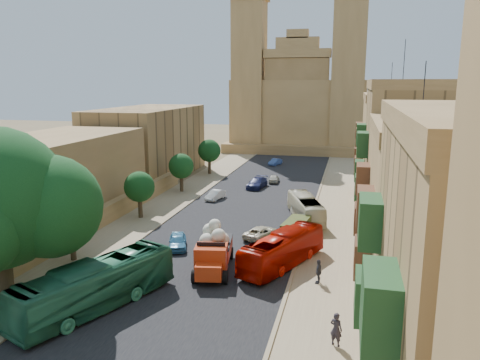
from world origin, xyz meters
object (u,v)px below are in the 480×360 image
at_px(olive_pickup, 296,230).
at_px(car_blue_a, 178,241).
at_px(street_tree_a, 70,214).
at_px(bus_green_north, 96,285).
at_px(bus_cream_east, 306,208).
at_px(pedestrian_a, 336,329).
at_px(street_tree_d, 209,151).
at_px(street_tree_b, 139,187).
at_px(church, 300,103).
at_px(car_cream, 261,233).
at_px(car_white_a, 215,195).
at_px(street_tree_c, 181,166).
at_px(car_white_b, 274,179).
at_px(car_dkblue, 257,183).
at_px(car_blue_b, 275,162).
at_px(pedestrian_c, 319,272).
at_px(red_truck, 213,250).
at_px(bus_red_east, 283,250).

bearing_deg(olive_pickup, car_blue_a, -153.06).
height_order(street_tree_a, bus_green_north, street_tree_a).
xyz_separation_m(bus_cream_east, pedestrian_a, (3.84, -22.73, -0.28)).
distance_m(street_tree_d, car_blue_a, 32.54).
bearing_deg(street_tree_b, olive_pickup, -10.21).
distance_m(church, car_cream, 58.99).
bearing_deg(bus_green_north, church, 109.42).
distance_m(car_blue_a, car_white_a, 16.71).
xyz_separation_m(church, street_tree_c, (-10.00, -42.61, -6.28)).
bearing_deg(bus_cream_east, car_white_b, -89.29).
bearing_deg(car_dkblue, car_cream, -69.99).
distance_m(car_blue_a, pedestrian_a, 17.94).
bearing_deg(street_tree_b, street_tree_a, -90.00).
height_order(street_tree_d, car_white_a, street_tree_d).
bearing_deg(olive_pickup, bus_cream_east, 87.75).
xyz_separation_m(street_tree_b, bus_green_north, (6.00, -18.81, -1.69)).
bearing_deg(car_blue_b, car_white_a, -80.02).
relative_size(car_white_b, pedestrian_c, 1.84).
distance_m(red_truck, bus_green_north, 9.04).
bearing_deg(street_tree_b, car_blue_a, -47.71).
distance_m(street_tree_d, bus_green_north, 43.27).
distance_m(car_white_b, car_blue_b, 13.85).
distance_m(car_blue_a, car_cream, 7.49).
distance_m(street_tree_c, bus_cream_east, 18.84).
distance_m(street_tree_a, car_cream, 16.02).
bearing_deg(street_tree_a, car_blue_a, 31.97).
xyz_separation_m(olive_pickup, car_white_a, (-10.93, 11.91, -0.27)).
relative_size(church, bus_cream_east, 4.20).
xyz_separation_m(street_tree_a, olive_pickup, (16.26, 9.07, -2.91)).
distance_m(church, street_tree_a, 67.61).
bearing_deg(street_tree_a, car_white_b, 71.92).
distance_m(church, car_white_b, 35.61).
distance_m(car_dkblue, car_blue_b, 17.64).
xyz_separation_m(bus_green_north, car_blue_b, (2.45, 52.66, -0.97)).
bearing_deg(car_white_a, bus_red_east, -47.80).
height_order(street_tree_b, car_white_b, street_tree_b).
xyz_separation_m(street_tree_c, car_white_b, (10.50, 8.15, -2.70)).
height_order(street_tree_d, bus_green_north, street_tree_d).
bearing_deg(car_white_b, car_blue_a, 79.97).
bearing_deg(car_blue_b, car_white_b, -64.35).
relative_size(church, street_tree_b, 7.60).
bearing_deg(red_truck, street_tree_d, 107.57).
bearing_deg(church, car_white_b, -89.17).
bearing_deg(car_blue_b, bus_red_east, -62.93).
xyz_separation_m(street_tree_b, pedestrian_a, (20.34, -19.60, -2.27)).
distance_m(street_tree_d, pedestrian_a, 48.18).
xyz_separation_m(bus_cream_east, car_blue_a, (-9.54, -10.79, -0.60)).
xyz_separation_m(red_truck, car_cream, (2.04, 7.83, -1.06)).
relative_size(street_tree_b, street_tree_c, 0.99).
height_order(red_truck, pedestrian_a, red_truck).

